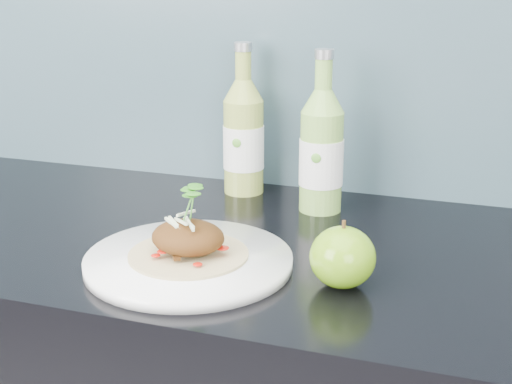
% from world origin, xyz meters
% --- Properties ---
extents(dinner_plate, '(0.35, 0.35, 0.02)m').
position_xyz_m(dinner_plate, '(-0.09, 1.57, 0.91)').
color(dinner_plate, white).
rests_on(dinner_plate, kitchen_counter).
extents(pork_taco, '(0.17, 0.17, 0.10)m').
position_xyz_m(pork_taco, '(-0.09, 1.57, 0.95)').
color(pork_taco, tan).
rests_on(pork_taco, dinner_plate).
extents(green_apple, '(0.09, 0.09, 0.09)m').
position_xyz_m(green_apple, '(0.13, 1.58, 0.94)').
color(green_apple, '#4E8C0F').
rests_on(green_apple, kitchen_counter).
extents(cider_bottle_left, '(0.09, 0.09, 0.28)m').
position_xyz_m(cider_bottle_left, '(-0.13, 1.92, 1.00)').
color(cider_bottle_left, '#98A946').
rests_on(cider_bottle_left, kitchen_counter).
extents(cider_bottle_right, '(0.09, 0.09, 0.28)m').
position_xyz_m(cider_bottle_right, '(0.03, 1.86, 1.00)').
color(cider_bottle_right, '#82B84C').
rests_on(cider_bottle_right, kitchen_counter).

